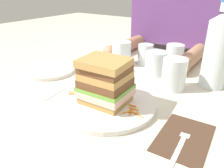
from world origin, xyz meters
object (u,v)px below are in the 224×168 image
(empty_tumbler_0, at_px, (145,54))
(empty_tumbler_1, at_px, (122,53))
(knife, at_px, (64,88))
(side_plate, at_px, (49,70))
(sandwich, at_px, (105,81))
(water_bottle, at_px, (218,50))
(napkin_dark, at_px, (184,137))
(empty_tumbler_2, at_px, (174,57))
(empty_tumbler_3, at_px, (156,63))
(juice_glass, at_px, (174,75))
(fork, at_px, (181,142))
(main_plate, at_px, (106,103))

(empty_tumbler_0, xyz_separation_m, empty_tumbler_1, (-0.08, -0.06, 0.01))
(knife, xyz_separation_m, empty_tumbler_1, (0.03, 0.30, 0.05))
(side_plate, bearing_deg, sandwich, -14.45)
(water_bottle, bearing_deg, side_plate, -158.15)
(empty_tumbler_1, bearing_deg, napkin_dark, -41.58)
(knife, bearing_deg, empty_tumbler_2, 58.72)
(empty_tumbler_2, height_order, empty_tumbler_3, empty_tumbler_2)
(water_bottle, distance_m, empty_tumbler_2, 0.19)
(knife, distance_m, juice_glass, 0.35)
(water_bottle, height_order, side_plate, water_bottle)
(knife, distance_m, water_bottle, 0.49)
(fork, bearing_deg, empty_tumbler_3, 122.50)
(sandwich, bearing_deg, napkin_dark, -3.91)
(main_plate, relative_size, empty_tumbler_3, 3.27)
(empty_tumbler_2, bearing_deg, empty_tumbler_3, -111.76)
(napkin_dark, bearing_deg, empty_tumbler_2, 113.49)
(fork, bearing_deg, napkin_dark, 93.59)
(main_plate, height_order, side_plate, main_plate)
(knife, height_order, side_plate, side_plate)
(napkin_dark, height_order, fork, fork)
(napkin_dark, height_order, empty_tumbler_2, empty_tumbler_2)
(juice_glass, distance_m, empty_tumbler_1, 0.27)
(napkin_dark, bearing_deg, sandwich, 176.09)
(napkin_dark, height_order, side_plate, side_plate)
(empty_tumbler_3, bearing_deg, sandwich, -92.52)
(main_plate, distance_m, empty_tumbler_1, 0.34)
(fork, height_order, empty_tumbler_2, empty_tumbler_2)
(napkin_dark, relative_size, juice_glass, 1.61)
(napkin_dark, height_order, knife, same)
(empty_tumbler_1, height_order, side_plate, empty_tumbler_1)
(sandwich, distance_m, water_bottle, 0.36)
(sandwich, distance_m, knife, 0.19)
(side_plate, bearing_deg, empty_tumbler_0, 47.30)
(empty_tumbler_3, xyz_separation_m, side_plate, (-0.34, -0.21, -0.04))
(empty_tumbler_0, bearing_deg, napkin_dark, -53.09)
(sandwich, xyz_separation_m, fork, (0.22, -0.04, -0.07))
(sandwich, relative_size, knife, 0.64)
(side_plate, bearing_deg, main_plate, -14.33)
(empty_tumbler_0, relative_size, side_plate, 0.43)
(side_plate, bearing_deg, empty_tumbler_3, 31.18)
(main_plate, relative_size, empty_tumbler_2, 2.83)
(knife, bearing_deg, main_plate, -3.74)
(empty_tumbler_0, distance_m, empty_tumbler_1, 0.10)
(water_bottle, bearing_deg, main_plate, -124.74)
(empty_tumbler_0, bearing_deg, fork, -54.50)
(sandwich, height_order, side_plate, sandwich)
(juice_glass, distance_m, empty_tumbler_2, 0.18)
(knife, height_order, empty_tumbler_1, empty_tumbler_1)
(fork, height_order, knife, fork)
(empty_tumbler_0, bearing_deg, water_bottle, -14.11)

